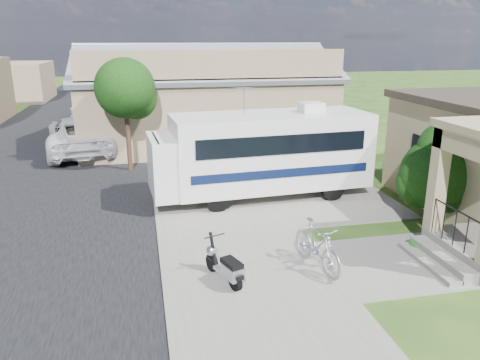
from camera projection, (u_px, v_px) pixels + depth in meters
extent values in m
plane|color=#1C3C10|center=(280.00, 256.00, 11.88)|extent=(120.00, 120.00, 0.00)
cube|color=black|center=(41.00, 168.00, 19.74)|extent=(9.00, 80.00, 0.02)
cube|color=slate|center=(195.00, 160.00, 21.03)|extent=(4.00, 80.00, 0.06)
cube|color=slate|center=(284.00, 195.00, 16.38)|extent=(7.00, 6.00, 0.05)
cube|color=slate|center=(408.00, 261.00, 11.54)|extent=(4.00, 3.00, 0.05)
cube|color=black|center=(421.00, 155.00, 15.00)|extent=(0.04, 1.10, 1.20)
cube|color=slate|center=(478.00, 252.00, 11.53)|extent=(1.60, 2.40, 0.50)
cube|color=slate|center=(441.00, 259.00, 11.36)|extent=(0.40, 2.16, 0.32)
cube|color=slate|center=(428.00, 263.00, 11.31)|extent=(0.35, 2.16, 0.16)
cube|color=#907F5B|center=(438.00, 180.00, 11.89)|extent=(0.35, 0.35, 2.70)
cube|color=#907F5B|center=(472.00, 146.00, 10.61)|extent=(0.35, 2.40, 0.50)
cylinder|color=black|center=(457.00, 211.00, 11.04)|extent=(0.04, 1.70, 0.04)
cube|color=#7E674F|center=(204.00, 107.00, 24.45)|extent=(12.00, 8.00, 3.60)
cube|color=slate|center=(208.00, 63.00, 21.89)|extent=(12.50, 4.40, 1.78)
cube|color=slate|center=(198.00, 59.00, 25.63)|extent=(12.50, 4.40, 1.78)
cube|color=slate|center=(202.00, 47.00, 23.55)|extent=(12.50, 0.50, 0.22)
cube|color=#7E674F|center=(215.00, 65.00, 20.11)|extent=(11.76, 0.20, 1.30)
cube|color=#7E674F|center=(0.00, 82.00, 40.23)|extent=(8.00, 7.00, 3.20)
cylinder|color=black|center=(128.00, 133.00, 19.08)|extent=(0.20, 0.20, 3.15)
sphere|color=black|center=(125.00, 88.00, 18.55)|extent=(2.40, 2.40, 2.40)
sphere|color=black|center=(136.00, 99.00, 18.95)|extent=(1.68, 1.68, 1.68)
cylinder|color=black|center=(131.00, 100.00, 28.41)|extent=(0.20, 0.20, 3.29)
sphere|color=black|center=(129.00, 68.00, 27.86)|extent=(2.40, 2.40, 2.40)
sphere|color=black|center=(136.00, 76.00, 28.27)|extent=(1.68, 1.68, 1.68)
cylinder|color=black|center=(132.00, 87.00, 36.87)|extent=(0.20, 0.20, 3.01)
sphere|color=black|center=(131.00, 65.00, 36.36)|extent=(2.40, 2.40, 2.40)
sphere|color=black|center=(136.00, 70.00, 36.76)|extent=(1.68, 1.68, 1.68)
cube|color=silver|center=(271.00, 150.00, 15.85)|extent=(6.76, 2.81, 2.46)
cube|color=silver|center=(162.00, 166.00, 14.97)|extent=(0.91, 2.29, 1.89)
cube|color=black|center=(156.00, 150.00, 14.77)|extent=(0.19, 2.01, 0.85)
cube|color=black|center=(284.00, 145.00, 14.62)|extent=(5.61, 0.41, 0.61)
cube|color=black|center=(260.00, 131.00, 16.82)|extent=(5.61, 0.41, 0.61)
cube|color=black|center=(283.00, 173.00, 14.90)|extent=(5.94, 0.42, 0.28)
cube|color=black|center=(260.00, 156.00, 17.09)|extent=(5.94, 0.42, 0.28)
cube|color=silver|center=(311.00, 107.00, 15.81)|extent=(0.80, 0.71, 0.33)
cylinder|color=#9C9BA3|center=(244.00, 101.00, 15.10)|extent=(0.04, 0.04, 0.94)
cylinder|color=black|center=(218.00, 200.00, 14.70)|extent=(0.77, 0.32, 0.76)
cylinder|color=black|center=(204.00, 181.00, 16.61)|extent=(0.77, 0.32, 0.76)
cylinder|color=black|center=(332.00, 189.00, 15.74)|extent=(0.77, 0.32, 0.76)
cylinder|color=black|center=(307.00, 172.00, 17.65)|extent=(0.77, 0.32, 0.76)
cylinder|color=black|center=(433.00, 205.00, 14.21)|extent=(0.17, 0.17, 0.87)
sphere|color=black|center=(437.00, 174.00, 13.93)|extent=(2.17, 2.17, 2.17)
sphere|color=black|center=(445.00, 157.00, 14.19)|extent=(1.73, 1.73, 1.73)
sphere|color=black|center=(422.00, 183.00, 14.16)|extent=(1.52, 1.52, 1.52)
sphere|color=black|center=(448.00, 191.00, 13.79)|extent=(1.30, 1.30, 1.30)
sphere|color=black|center=(441.00, 146.00, 13.67)|extent=(1.30, 1.30, 1.30)
cylinder|color=black|center=(235.00, 281.00, 10.11)|extent=(0.25, 0.43, 0.41)
cylinder|color=black|center=(212.00, 263.00, 10.95)|extent=(0.25, 0.43, 0.41)
cube|color=#9C9BA3|center=(224.00, 270.00, 10.47)|extent=(0.44, 0.58, 0.08)
cube|color=#9C9BA3|center=(233.00, 272.00, 10.13)|extent=(0.48, 0.60, 0.28)
cube|color=black|center=(232.00, 263.00, 10.11)|extent=(0.46, 0.63, 0.11)
cube|color=black|center=(239.00, 277.00, 9.95)|extent=(0.22, 0.24, 0.09)
cylinder|color=black|center=(213.00, 249.00, 10.78)|extent=(0.18, 0.33, 0.79)
sphere|color=#9C9BA3|center=(212.00, 251.00, 10.86)|extent=(0.26, 0.26, 0.26)
sphere|color=black|center=(210.00, 249.00, 10.92)|extent=(0.11, 0.11, 0.11)
cylinder|color=black|center=(214.00, 236.00, 10.62)|extent=(0.50, 0.21, 0.03)
cube|color=black|center=(212.00, 258.00, 10.91)|extent=(0.22, 0.29, 0.06)
imported|color=#9C9BA3|center=(317.00, 248.00, 10.98)|extent=(0.94, 2.01, 1.16)
imported|color=silver|center=(81.00, 134.00, 22.22)|extent=(3.75, 6.69, 1.77)
imported|color=silver|center=(90.00, 112.00, 29.39)|extent=(2.91, 5.86, 1.64)
cylinder|color=#197216|center=(418.00, 247.00, 12.15)|extent=(0.41, 0.41, 0.18)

